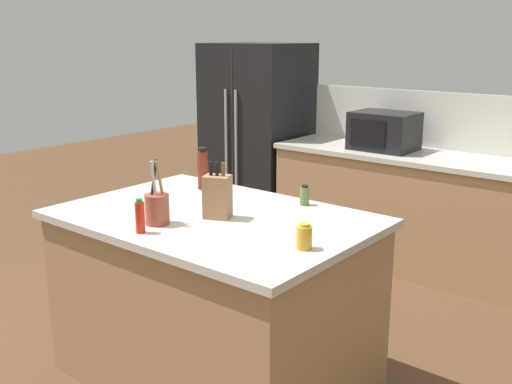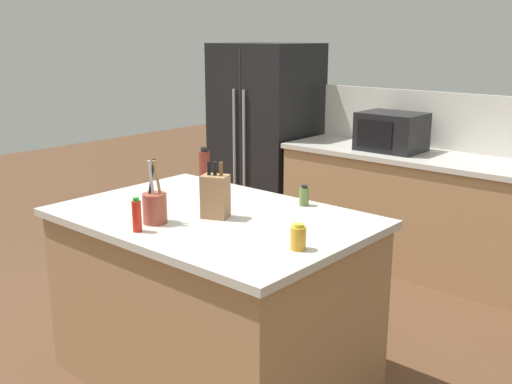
% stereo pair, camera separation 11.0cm
% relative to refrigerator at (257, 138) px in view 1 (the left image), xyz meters
% --- Properties ---
extents(ground_plane, '(14.00, 14.00, 0.00)m').
position_rel_refrigerator_xyz_m(ground_plane, '(1.52, -2.25, -0.88)').
color(ground_plane, brown).
extents(back_counter_run, '(2.67, 0.66, 0.94)m').
position_rel_refrigerator_xyz_m(back_counter_run, '(1.82, -0.05, -0.41)').
color(back_counter_run, '#A87C54').
rests_on(back_counter_run, ground_plane).
extents(wall_backsplash, '(2.63, 0.03, 0.46)m').
position_rel_refrigerator_xyz_m(wall_backsplash, '(1.82, 0.27, 0.29)').
color(wall_backsplash, beige).
rests_on(wall_backsplash, back_counter_run).
extents(kitchen_island, '(1.61, 1.10, 0.94)m').
position_rel_refrigerator_xyz_m(kitchen_island, '(1.52, -2.25, -0.41)').
color(kitchen_island, '#A87C54').
rests_on(kitchen_island, ground_plane).
extents(refrigerator, '(0.89, 0.75, 1.77)m').
position_rel_refrigerator_xyz_m(refrigerator, '(0.00, 0.00, 0.00)').
color(refrigerator, black).
rests_on(refrigerator, ground_plane).
extents(microwave, '(0.49, 0.39, 0.30)m').
position_rel_refrigerator_xyz_m(microwave, '(1.35, -0.05, 0.21)').
color(microwave, black).
rests_on(microwave, back_counter_run).
extents(knife_block, '(0.16, 0.14, 0.29)m').
position_rel_refrigerator_xyz_m(knife_block, '(1.57, -2.27, 0.17)').
color(knife_block, '#936B47').
rests_on(knife_block, kitchen_island).
extents(utensil_crock, '(0.12, 0.12, 0.32)m').
position_rel_refrigerator_xyz_m(utensil_crock, '(1.41, -2.54, 0.14)').
color(utensil_crock, brown).
rests_on(utensil_crock, kitchen_island).
extents(spice_jar_oregano, '(0.05, 0.05, 0.11)m').
position_rel_refrigerator_xyz_m(spice_jar_oregano, '(1.78, -1.80, 0.11)').
color(spice_jar_oregano, '#567038').
rests_on(spice_jar_oregano, kitchen_island).
extents(honey_jar, '(0.07, 0.07, 0.12)m').
position_rel_refrigerator_xyz_m(honey_jar, '(2.17, -2.38, 0.11)').
color(honey_jar, gold).
rests_on(honey_jar, kitchen_island).
extents(vinegar_bottle, '(0.06, 0.06, 0.25)m').
position_rel_refrigerator_xyz_m(vinegar_bottle, '(1.11, -1.89, 0.18)').
color(vinegar_bottle, maroon).
rests_on(vinegar_bottle, kitchen_island).
extents(hot_sauce_bottle, '(0.04, 0.04, 0.17)m').
position_rel_refrigerator_xyz_m(hot_sauce_bottle, '(1.45, -2.68, 0.13)').
color(hot_sauce_bottle, red).
rests_on(hot_sauce_bottle, kitchen_island).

